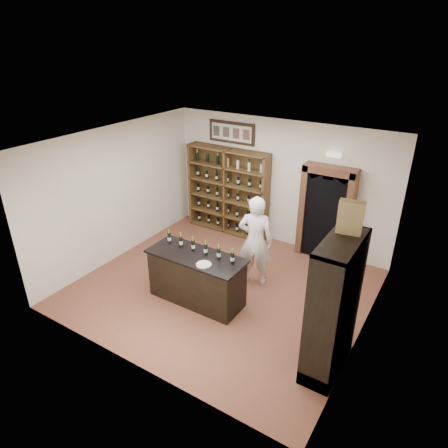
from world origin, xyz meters
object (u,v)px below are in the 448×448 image
at_px(counter_bottle_0, 169,238).
at_px(side_cabinet, 333,327).
at_px(tasting_counter, 197,278).
at_px(shopkeeper, 255,241).
at_px(wine_shelf, 228,191).
at_px(wine_crate, 350,217).

height_order(counter_bottle_0, side_cabinet, side_cabinet).
bearing_deg(tasting_counter, shopkeeper, 61.37).
relative_size(wine_shelf, wine_crate, 4.58).
xyz_separation_m(wine_shelf, counter_bottle_0, (0.38, -2.82, 0.01)).
bearing_deg(wine_crate, wine_shelf, 132.94).
bearing_deg(shopkeeper, tasting_counter, 44.09).
height_order(wine_shelf, tasting_counter, wine_shelf).
relative_size(counter_bottle_0, side_cabinet, 0.14).
distance_m(counter_bottle_0, wine_crate, 3.65).
distance_m(shopkeeper, wine_crate, 2.80).
distance_m(counter_bottle_0, side_cabinet, 3.49).
xyz_separation_m(counter_bottle_0, wine_crate, (3.40, -0.15, 1.33)).
xyz_separation_m(side_cabinet, shopkeeper, (-2.09, 1.45, 0.20)).
height_order(wine_shelf, counter_bottle_0, wine_shelf).
bearing_deg(shopkeeper, wine_shelf, -63.08).
bearing_deg(side_cabinet, tasting_counter, 173.72).
relative_size(wine_shelf, counter_bottle_0, 7.33).
xyz_separation_m(side_cabinet, wine_crate, (-0.05, 0.26, 1.69)).
bearing_deg(wine_crate, tasting_counter, 170.32).
bearing_deg(counter_bottle_0, tasting_counter, -9.22).
xyz_separation_m(wine_shelf, wine_crate, (3.78, -2.97, 1.34)).
distance_m(side_cabinet, wine_crate, 1.71).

